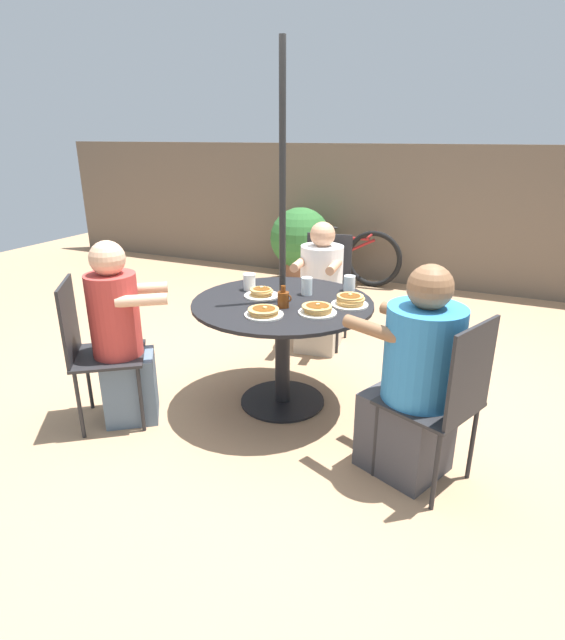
# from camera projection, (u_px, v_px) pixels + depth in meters

# --- Properties ---
(ground_plane) EXTENTS (12.00, 12.00, 0.00)m
(ground_plane) POSITION_uv_depth(u_px,v_px,m) (282.00, 401.00, 3.47)
(ground_plane) COLOR tan
(back_fence) EXTENTS (10.00, 0.06, 1.65)m
(back_fence) POSITION_uv_depth(u_px,v_px,m) (397.00, 216.00, 6.01)
(back_fence) COLOR brown
(back_fence) RESTS_ON ground
(patio_table) EXTENTS (1.17, 1.17, 0.73)m
(patio_table) POSITION_uv_depth(u_px,v_px,m) (282.00, 324.00, 3.27)
(patio_table) COLOR black
(patio_table) RESTS_ON ground
(umbrella_pole) EXTENTS (0.04, 0.04, 2.25)m
(umbrella_pole) POSITION_uv_depth(u_px,v_px,m) (282.00, 241.00, 3.08)
(umbrella_pole) COLOR black
(umbrella_pole) RESTS_ON ground
(patio_chair_north) EXTENTS (0.55, 0.55, 0.94)m
(patio_chair_north) POSITION_uv_depth(u_px,v_px,m) (446.00, 396.00, 2.46)
(patio_chair_north) COLOR #232326
(patio_chair_north) RESTS_ON ground
(diner_north) EXTENTS (0.63, 0.55, 1.17)m
(diner_north) POSITION_uv_depth(u_px,v_px,m) (415.00, 384.00, 2.59)
(diner_north) COLOR #3D3D42
(diner_north) RESTS_ON ground
(patio_chair_east) EXTENTS (0.46, 0.46, 0.94)m
(patio_chair_east) POSITION_uv_depth(u_px,v_px,m) (325.00, 282.00, 4.35)
(patio_chair_east) COLOR #232326
(patio_chair_east) RESTS_ON ground
(diner_east) EXTENTS (0.40, 0.52, 1.08)m
(diner_east) POSITION_uv_depth(u_px,v_px,m) (320.00, 293.00, 4.21)
(diner_east) COLOR beige
(diner_east) RESTS_ON ground
(patio_chair_south) EXTENTS (0.59, 0.59, 0.94)m
(patio_chair_south) POSITION_uv_depth(u_px,v_px,m) (92.00, 345.00, 3.06)
(patio_chair_south) COLOR #232326
(patio_chair_south) RESTS_ON ground
(diner_south) EXTENTS (0.53, 0.50, 1.17)m
(diner_south) POSITION_uv_depth(u_px,v_px,m) (121.00, 340.00, 3.09)
(diner_south) COLOR slate
(diner_south) RESTS_ON ground
(pancake_plate_a) EXTENTS (0.23, 0.23, 0.06)m
(pancake_plate_a) POSITION_uv_depth(u_px,v_px,m) (264.00, 312.00, 2.95)
(pancake_plate_a) COLOR silver
(pancake_plate_a) RESTS_ON patio_table
(pancake_plate_b) EXTENTS (0.23, 0.23, 0.06)m
(pancake_plate_b) POSITION_uv_depth(u_px,v_px,m) (261.00, 293.00, 3.30)
(pancake_plate_b) COLOR silver
(pancake_plate_b) RESTS_ON patio_table
(pancake_plate_c) EXTENTS (0.23, 0.23, 0.08)m
(pancake_plate_c) POSITION_uv_depth(u_px,v_px,m) (350.00, 301.00, 3.13)
(pancake_plate_c) COLOR silver
(pancake_plate_c) RESTS_ON patio_table
(pancake_plate_d) EXTENTS (0.23, 0.23, 0.06)m
(pancake_plate_d) POSITION_uv_depth(u_px,v_px,m) (318.00, 310.00, 2.99)
(pancake_plate_d) COLOR silver
(pancake_plate_d) RESTS_ON patio_table
(syrup_bottle) EXTENTS (0.09, 0.07, 0.14)m
(syrup_bottle) POSITION_uv_depth(u_px,v_px,m) (283.00, 299.00, 3.09)
(syrup_bottle) COLOR #602D0F
(syrup_bottle) RESTS_ON patio_table
(coffee_cup) EXTENTS (0.09, 0.09, 0.11)m
(coffee_cup) POSITION_uv_depth(u_px,v_px,m) (249.00, 282.00, 3.43)
(coffee_cup) COLOR white
(coffee_cup) RESTS_ON patio_table
(drinking_glass_a) EXTENTS (0.07, 0.07, 0.12)m
(drinking_glass_a) POSITION_uv_depth(u_px,v_px,m) (307.00, 286.00, 3.33)
(drinking_glass_a) COLOR silver
(drinking_glass_a) RESTS_ON patio_table
(drinking_glass_b) EXTENTS (0.08, 0.08, 0.11)m
(drinking_glass_b) POSITION_uv_depth(u_px,v_px,m) (349.00, 283.00, 3.42)
(drinking_glass_b) COLOR silver
(drinking_glass_b) RESTS_ON patio_table
(bicycle) EXTENTS (1.43, 0.44, 0.70)m
(bicycle) POSITION_uv_depth(u_px,v_px,m) (344.00, 256.00, 6.12)
(bicycle) COLOR black
(bicycle) RESTS_ON ground
(potted_shrub) EXTENTS (0.73, 0.73, 0.93)m
(potted_shrub) POSITION_uv_depth(u_px,v_px,m) (300.00, 241.00, 6.09)
(potted_shrub) COLOR brown
(potted_shrub) RESTS_ON ground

